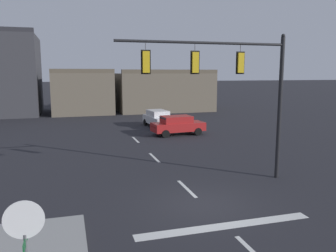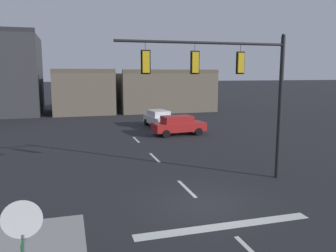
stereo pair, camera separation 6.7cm
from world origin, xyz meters
TOP-DOWN VIEW (x-y plane):
  - ground_plane at (0.00, 0.00)m, footprint 400.00×400.00m
  - stop_bar_paint at (0.00, -2.00)m, footprint 6.40×0.50m
  - lane_centreline at (0.00, 2.00)m, footprint 0.16×26.40m
  - signal_mast_near_side at (2.30, 2.35)m, footprint 8.08×0.37m
  - stop_sign at (-5.92, -5.44)m, footprint 0.76×0.64m
  - car_lot_nearside at (3.36, 19.78)m, footprint 2.25×4.58m
  - car_lot_middle at (3.83, 15.12)m, footprint 4.56×2.20m
  - building_row at (-5.75, 34.94)m, footprint 34.09×10.18m

SIDE VIEW (x-z plane):
  - ground_plane at x=0.00m, z-range 0.00..0.00m
  - lane_centreline at x=0.00m, z-range 0.00..0.01m
  - stop_bar_paint at x=0.00m, z-range 0.00..0.01m
  - car_lot_nearside at x=3.36m, z-range 0.05..1.66m
  - car_lot_middle at x=3.83m, z-range 0.05..1.66m
  - stop_sign at x=-5.92m, z-range 0.73..3.56m
  - building_row at x=-5.75m, z-range -1.27..8.92m
  - signal_mast_near_side at x=2.30m, z-range 1.43..8.44m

